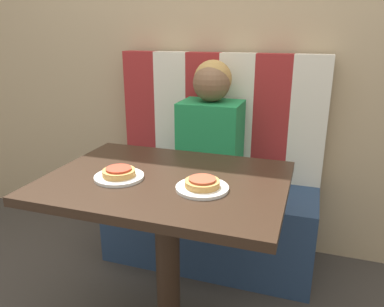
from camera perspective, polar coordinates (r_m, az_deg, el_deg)
The scene contains 9 objects.
wall_back at distance 2.22m, azimuth 5.23°, elevation 18.26°, with size 7.00×0.05×2.60m.
booth_seat at distance 2.22m, azimuth 2.66°, elevation -10.38°, with size 1.18×0.47×0.47m.
booth_backrest at distance 2.18m, azimuth 4.26°, elevation 5.75°, with size 1.18×0.09×0.71m.
dining_table at distance 1.49m, azimuth -3.91°, elevation -7.63°, with size 0.92×0.69×0.76m.
person at distance 2.01m, azimuth 2.92°, elevation 4.06°, with size 0.32×0.25×0.68m.
plate_left at distance 1.46m, azimuth -11.03°, elevation -3.52°, with size 0.19×0.19×0.01m.
plate_right at distance 1.34m, azimuth 1.57°, elevation -5.27°, with size 0.19×0.19×0.01m.
pizza_left at distance 1.45m, azimuth -11.08°, elevation -2.78°, with size 0.13×0.13×0.03m.
pizza_right at distance 1.33m, azimuth 1.58°, elevation -4.47°, with size 0.13×0.13×0.03m.
Camera 1 is at (0.52, -1.24, 1.30)m, focal length 35.00 mm.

